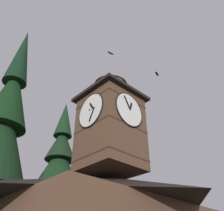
# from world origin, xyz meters

# --- Properties ---
(clock_tower) EXTENTS (4.66, 4.66, 8.92)m
(clock_tower) POSITION_xyz_m (-0.40, 1.00, 10.96)
(clock_tower) COLOR brown
(clock_tower) RESTS_ON building_main
(pine_tree_behind) EXTENTS (5.91, 5.91, 16.45)m
(pine_tree_behind) POSITION_xyz_m (-0.68, -6.37, 7.21)
(pine_tree_behind) COLOR #473323
(pine_tree_behind) RESTS_ON ground_plane
(moon) EXTENTS (1.69, 1.69, 1.69)m
(moon) POSITION_xyz_m (-16.69, -42.27, 12.32)
(moon) COLOR silver
(flying_bird_high) EXTENTS (0.70, 0.38, 0.14)m
(flying_bird_high) POSITION_xyz_m (-5.63, 2.34, 18.12)
(flying_bird_high) COLOR black
(flying_bird_low) EXTENTS (0.61, 0.22, 0.12)m
(flying_bird_low) POSITION_xyz_m (-0.38, 1.00, 18.45)
(flying_bird_low) COLOR black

